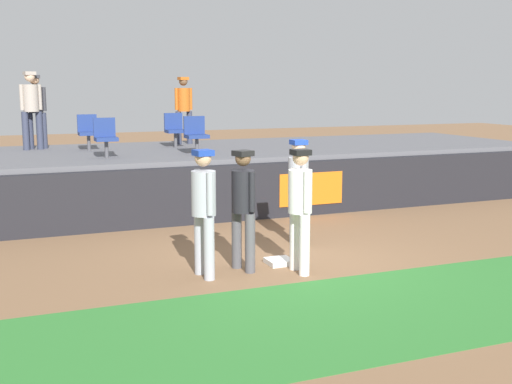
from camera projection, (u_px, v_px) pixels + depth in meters
ground_plane at (287, 261)px, 10.25m from camera, size 60.00×60.00×0.00m
grass_foreground_strip at (370, 311)px, 7.96m from camera, size 18.00×2.80×0.01m
first_base at (280, 261)px, 10.09m from camera, size 0.40×0.40×0.08m
player_fielder_home at (300, 202)px, 9.48m from camera, size 0.35×0.58×1.86m
player_runner_visitor at (298, 185)px, 11.14m from camera, size 0.36×0.52×1.86m
player_coach_visitor at (204, 204)px, 9.24m from camera, size 0.40×0.52×1.88m
player_umpire at (243, 202)px, 9.59m from camera, size 0.44×0.49×1.84m
field_wall at (222, 194)px, 13.15m from camera, size 18.00×0.26×1.17m
bleacher_platform at (187, 175)px, 15.49m from camera, size 18.00×4.80×1.27m
seat_front_left at (106, 135)px, 13.51m from camera, size 0.46×0.44×0.84m
seat_back_left at (88, 130)px, 15.11m from camera, size 0.45×0.44×0.84m
seat_back_center at (175, 128)px, 15.88m from camera, size 0.46×0.44×0.84m
seat_front_center at (196, 133)px, 14.24m from camera, size 0.48×0.44×0.84m
spectator_hooded at (36, 106)px, 15.32m from camera, size 0.49×0.37×1.77m
spectator_capped at (184, 105)px, 16.62m from camera, size 0.48×0.37×1.74m
spectator_casual at (31, 105)px, 15.10m from camera, size 0.51×0.42×1.84m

